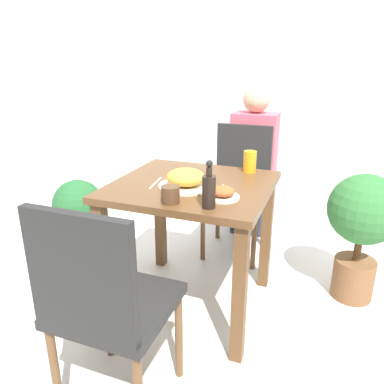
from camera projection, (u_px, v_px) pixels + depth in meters
ground_plane at (192, 302)px, 2.20m from camera, size 16.00×16.00×0.00m
wall_back at (257, 66)px, 3.09m from camera, size 8.00×0.05×2.60m
dining_table at (192, 206)px, 2.00m from camera, size 0.81×0.77×0.74m
chair_near at (104, 301)px, 1.35m from camera, size 0.42×0.42×0.91m
chair_far at (239, 182)px, 2.67m from camera, size 0.42×0.42×0.91m
food_plate at (186, 179)px, 1.88m from camera, size 0.28×0.28×0.10m
side_plate at (223, 193)px, 1.73m from camera, size 0.16×0.16×0.06m
drink_cup at (170, 195)px, 1.68m from camera, size 0.08×0.08×0.08m
juice_glass at (250, 162)px, 2.13m from camera, size 0.07×0.07×0.12m
sauce_bottle at (209, 190)px, 1.61m from camera, size 0.06×0.06×0.21m
fork_utensil at (156, 183)px, 1.95m from camera, size 0.03×0.19×0.00m
spoon_utensil at (218, 191)px, 1.84m from camera, size 0.01×0.19×0.00m
potted_plant_left at (80, 222)px, 2.33m from camera, size 0.31×0.31×0.66m
potted_plant_right at (362, 222)px, 2.10m from camera, size 0.40×0.40×0.76m
person_figure at (253, 163)px, 2.93m from camera, size 0.34×0.22×1.17m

